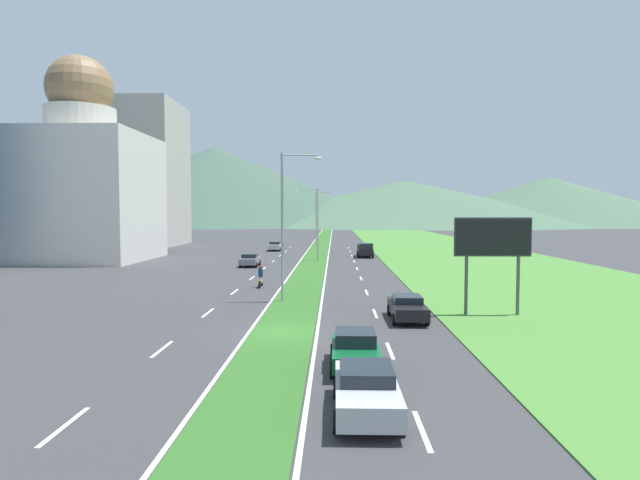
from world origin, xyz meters
TOP-DOWN VIEW (x-y plane):
  - ground_plane at (0.00, 0.00)m, footprint 600.00×600.00m
  - grass_median at (0.00, 60.00)m, footprint 3.20×240.00m
  - grass_verge_right at (20.60, 60.00)m, footprint 24.00×240.00m
  - lane_dash_left_1 at (-5.10, -11.57)m, footprint 0.16×2.80m
  - lane_dash_left_2 at (-5.10, -3.14)m, footprint 0.16×2.80m
  - lane_dash_left_3 at (-5.10, 5.29)m, footprint 0.16×2.80m
  - lane_dash_left_4 at (-5.10, 13.72)m, footprint 0.16×2.80m
  - lane_dash_left_5 at (-5.10, 22.15)m, footprint 0.16×2.80m
  - lane_dash_left_6 at (-5.10, 30.58)m, footprint 0.16×2.80m
  - lane_dash_left_7 at (-5.10, 39.01)m, footprint 0.16×2.80m
  - lane_dash_left_8 at (-5.10, 47.44)m, footprint 0.16×2.80m
  - lane_dash_left_9 at (-5.10, 55.87)m, footprint 0.16×2.80m
  - lane_dash_left_10 at (-5.10, 64.30)m, footprint 0.16×2.80m
  - lane_dash_right_1 at (5.10, -11.57)m, footprint 0.16×2.80m
  - lane_dash_right_2 at (5.10, -3.14)m, footprint 0.16×2.80m
  - lane_dash_right_3 at (5.10, 5.29)m, footprint 0.16×2.80m
  - lane_dash_right_4 at (5.10, 13.72)m, footprint 0.16×2.80m
  - lane_dash_right_5 at (5.10, 22.15)m, footprint 0.16×2.80m
  - lane_dash_right_6 at (5.10, 30.58)m, footprint 0.16×2.80m
  - lane_dash_right_7 at (5.10, 39.01)m, footprint 0.16×2.80m
  - lane_dash_right_8 at (5.10, 47.44)m, footprint 0.16×2.80m
  - lane_dash_right_9 at (5.10, 55.87)m, footprint 0.16×2.80m
  - lane_dash_right_10 at (5.10, 64.30)m, footprint 0.16×2.80m
  - edge_line_median_left at (-1.75, 60.00)m, footprint 0.16×240.00m
  - edge_line_median_right at (1.75, 60.00)m, footprint 0.16×240.00m
  - domed_building at (-29.65, 39.79)m, footprint 16.42×16.42m
  - midrise_colored at (-34.50, 71.16)m, footprint 15.87×15.87m
  - hill_far_left at (-63.64, 259.98)m, footprint 203.81×203.81m
  - hill_far_center at (39.90, 253.84)m, footprint 203.36×203.36m
  - hill_far_right at (114.39, 249.70)m, footprint 152.06×152.06m
  - street_lamp_near at (-0.68, 9.46)m, footprint 2.80×0.44m
  - street_lamp_mid at (0.18, 39.66)m, footprint 3.05×0.28m
  - street_lamp_far at (-0.43, 69.90)m, footprint 3.44×0.39m
  - billboard_roadside at (11.98, 4.87)m, footprint 4.55×0.28m
  - car_0 at (3.61, -10.41)m, footprint 2.01×4.39m
  - car_1 at (6.78, 3.51)m, footprint 1.98×4.41m
  - car_2 at (-6.99, 32.63)m, footprint 2.03×4.13m
  - car_3 at (-6.93, 57.24)m, footprint 2.02×4.69m
  - car_4 at (3.45, -5.73)m, footprint 1.97×4.02m
  - pickup_truck_0 at (6.85, 45.37)m, footprint 2.18×5.40m
  - motorcycle_rider at (-3.43, 16.33)m, footprint 0.36×2.00m

SIDE VIEW (x-z plane):
  - ground_plane at x=0.00m, z-range 0.00..0.00m
  - lane_dash_left_1 at x=-5.10m, z-range 0.00..0.01m
  - lane_dash_left_2 at x=-5.10m, z-range 0.00..0.01m
  - lane_dash_left_3 at x=-5.10m, z-range 0.00..0.01m
  - lane_dash_left_4 at x=-5.10m, z-range 0.00..0.01m
  - lane_dash_left_5 at x=-5.10m, z-range 0.00..0.01m
  - lane_dash_left_6 at x=-5.10m, z-range 0.00..0.01m
  - lane_dash_left_7 at x=-5.10m, z-range 0.00..0.01m
  - lane_dash_left_8 at x=-5.10m, z-range 0.00..0.01m
  - lane_dash_left_9 at x=-5.10m, z-range 0.00..0.01m
  - lane_dash_left_10 at x=-5.10m, z-range 0.00..0.01m
  - lane_dash_right_1 at x=5.10m, z-range 0.00..0.01m
  - lane_dash_right_2 at x=5.10m, z-range 0.00..0.01m
  - lane_dash_right_3 at x=5.10m, z-range 0.00..0.01m
  - lane_dash_right_4 at x=5.10m, z-range 0.00..0.01m
  - lane_dash_right_5 at x=5.10m, z-range 0.00..0.01m
  - lane_dash_right_6 at x=5.10m, z-range 0.00..0.01m
  - lane_dash_right_7 at x=5.10m, z-range 0.00..0.01m
  - lane_dash_right_8 at x=5.10m, z-range 0.00..0.01m
  - lane_dash_right_9 at x=5.10m, z-range 0.00..0.01m
  - lane_dash_right_10 at x=5.10m, z-range 0.00..0.01m
  - edge_line_median_left at x=-1.75m, z-range 0.00..0.01m
  - edge_line_median_right at x=1.75m, z-range 0.00..0.01m
  - grass_median at x=0.00m, z-range 0.00..0.06m
  - grass_verge_right at x=20.60m, z-range 0.00..0.06m
  - car_1 at x=6.78m, z-range 0.04..1.43m
  - car_4 at x=3.45m, z-range 0.01..1.46m
  - motorcycle_rider at x=-3.43m, z-range -0.15..1.65m
  - car_0 at x=3.61m, z-range 0.03..1.46m
  - car_2 at x=-6.99m, z-range 0.03..1.48m
  - car_3 at x=-6.93m, z-range 0.03..1.50m
  - pickup_truck_0 at x=6.85m, z-range -0.02..1.98m
  - billboard_roadside at x=11.98m, z-range 1.44..7.29m
  - street_lamp_mid at x=0.18m, z-range 0.71..9.86m
  - street_lamp_far at x=-0.43m, z-range 0.76..10.76m
  - street_lamp_near at x=-0.68m, z-range 0.70..10.87m
  - domed_building at x=-29.65m, z-range -2.98..22.95m
  - hill_far_center at x=39.90m, z-range 0.00..23.30m
  - hill_far_right at x=114.39m, z-range 0.00..24.80m
  - midrise_colored at x=-34.50m, z-range 0.00..26.59m
  - hill_far_left at x=-63.64m, z-range 0.00..42.43m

